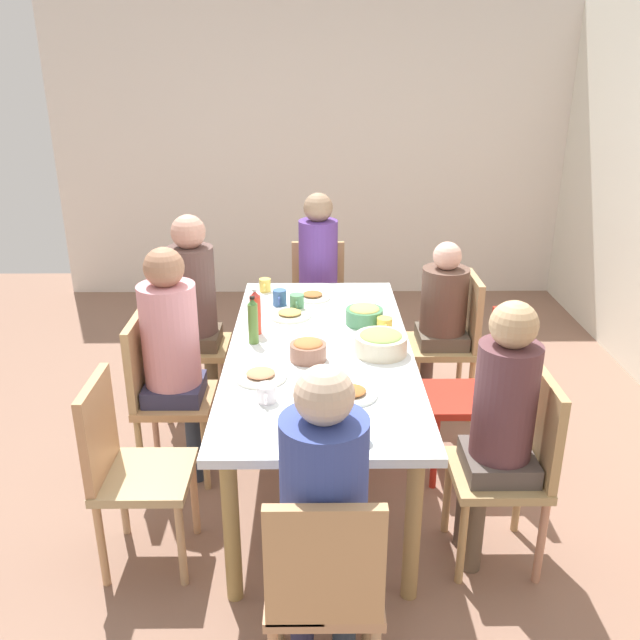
{
  "coord_description": "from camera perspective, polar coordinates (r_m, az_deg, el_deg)",
  "views": [
    {
      "loc": [
        3.17,
        -0.03,
        2.16
      ],
      "look_at": [
        0.0,
        0.0,
        0.9
      ],
      "focal_mm": 37.63,
      "sensor_mm": 36.0,
      "label": 1
    }
  ],
  "objects": [
    {
      "name": "person_3",
      "position": [
        4.72,
        -0.16,
        4.38
      ],
      "size": [
        0.3,
        0.3,
        1.29
      ],
      "color": "navy",
      "rests_on": "ground_plane"
    },
    {
      "name": "person_6",
      "position": [
        3.54,
        -12.41,
        -2.1
      ],
      "size": [
        0.3,
        0.3,
        1.28
      ],
      "color": "#2D3A4A",
      "rests_on": "ground_plane"
    },
    {
      "name": "cup_3",
      "position": [
        3.67,
        5.51,
        -0.4
      ],
      "size": [
        0.12,
        0.09,
        0.08
      ],
      "color": "#E9CA4B",
      "rests_on": "dining_table"
    },
    {
      "name": "bowl_1",
      "position": [
        3.31,
        -1.02,
        -2.56
      ],
      "size": [
        0.18,
        0.18,
        0.11
      ],
      "color": "#91614E",
      "rests_on": "dining_table"
    },
    {
      "name": "bowl_0",
      "position": [
        3.39,
        5.18,
        -1.92
      ],
      "size": [
        0.27,
        0.27,
        0.12
      ],
      "color": "beige",
      "rests_on": "dining_table"
    },
    {
      "name": "chair_7",
      "position": [
        3.09,
        -16.2,
        -11.55
      ],
      "size": [
        0.4,
        0.4,
        0.9
      ],
      "color": "tan",
      "rests_on": "ground_plane"
    },
    {
      "name": "plate_1",
      "position": [
        4.16,
        -0.63,
        2.05
      ],
      "size": [
        0.22,
        0.22,
        0.04
      ],
      "color": "white",
      "rests_on": "dining_table"
    },
    {
      "name": "cup_1",
      "position": [
        2.94,
        -4.57,
        -6.24
      ],
      "size": [
        0.12,
        0.09,
        0.08
      ],
      "color": "white",
      "rests_on": "dining_table"
    },
    {
      "name": "person_1",
      "position": [
        4.18,
        -10.59,
        1.73
      ],
      "size": [
        0.3,
        0.3,
        1.29
      ],
      "color": "brown",
      "rests_on": "ground_plane"
    },
    {
      "name": "chair_3",
      "position": [
        4.88,
        -0.16,
        1.94
      ],
      "size": [
        0.4,
        0.4,
        0.9
      ],
      "color": "tan",
      "rests_on": "ground_plane"
    },
    {
      "name": "wall_left",
      "position": [
        6.31,
        -0.28,
        13.85
      ],
      "size": [
        0.12,
        4.75,
        2.6
      ],
      "primitive_type": "cube",
      "color": "silver",
      "rests_on": "ground_plane"
    },
    {
      "name": "cup_2",
      "position": [
        2.66,
        3.2,
        -9.15
      ],
      "size": [
        0.12,
        0.09,
        0.1
      ],
      "color": "#2F5FA6",
      "rests_on": "dining_table"
    },
    {
      "name": "bottle_1",
      "position": [
        3.61,
        -5.51,
        0.64
      ],
      "size": [
        0.06,
        0.06,
        0.25
      ],
      "color": "red",
      "rests_on": "dining_table"
    },
    {
      "name": "chair_4",
      "position": [
        3.1,
        16.36,
        -11.38
      ],
      "size": [
        0.4,
        0.4,
        0.9
      ],
      "color": "tan",
      "rests_on": "ground_plane"
    },
    {
      "name": "chair_6",
      "position": [
        3.67,
        -13.48,
        -5.67
      ],
      "size": [
        0.4,
        0.4,
        0.9
      ],
      "color": "tan",
      "rests_on": "ground_plane"
    },
    {
      "name": "chair_0",
      "position": [
        3.68,
        13.42,
        -5.55
      ],
      "size": [
        0.4,
        0.4,
        0.9
      ],
      "color": "red",
      "rests_on": "ground_plane"
    },
    {
      "name": "cup_4",
      "position": [
        3.96,
        -1.98,
        1.53
      ],
      "size": [
        0.12,
        0.08,
        0.09
      ],
      "color": "#4F8D5D",
      "rests_on": "dining_table"
    },
    {
      "name": "bottle_0",
      "position": [
        3.49,
        -5.72,
        -0.1
      ],
      "size": [
        0.05,
        0.05,
        0.26
      ],
      "color": "#547A32",
      "rests_on": "dining_table"
    },
    {
      "name": "chair_2",
      "position": [
        2.41,
        0.35,
        -21.55
      ],
      "size": [
        0.4,
        0.4,
        0.9
      ],
      "color": "tan",
      "rests_on": "ground_plane"
    },
    {
      "name": "plate_3",
      "position": [
        2.99,
        2.76,
        -6.24
      ],
      "size": [
        0.22,
        0.22,
        0.04
      ],
      "color": "silver",
      "rests_on": "dining_table"
    },
    {
      "name": "person_5",
      "position": [
        4.22,
        10.26,
        0.6
      ],
      "size": [
        0.3,
        0.3,
        1.12
      ],
      "color": "brown",
      "rests_on": "ground_plane"
    },
    {
      "name": "person_2",
      "position": [
        2.32,
        0.33,
        -15.62
      ],
      "size": [
        0.3,
        0.3,
        1.28
      ],
      "color": "#2A2B4C",
      "rests_on": "ground_plane"
    },
    {
      "name": "ground_plane",
      "position": [
        3.84,
        -0.0,
        -12.56
      ],
      "size": [
        7.24,
        7.24,
        0.0
      ],
      "primitive_type": "plane",
      "color": "#8A6754"
    },
    {
      "name": "plate_0",
      "position": [
        3.15,
        -5.07,
        -4.73
      ],
      "size": [
        0.24,
        0.24,
        0.04
      ],
      "color": "silver",
      "rests_on": "dining_table"
    },
    {
      "name": "person_4",
      "position": [
        2.97,
        15.1,
        -7.88
      ],
      "size": [
        0.3,
        0.3,
        1.25
      ],
      "color": "brown",
      "rests_on": "ground_plane"
    },
    {
      "name": "chair_1",
      "position": [
        4.28,
        -11.55,
        -1.42
      ],
      "size": [
        0.4,
        0.4,
        0.9
      ],
      "color": "tan",
      "rests_on": "ground_plane"
    },
    {
      "name": "dining_table",
      "position": [
        3.5,
        -0.0,
        -3.44
      ],
      "size": [
        2.08,
        0.94,
        0.75
      ],
      "color": "white",
      "rests_on": "ground_plane"
    },
    {
      "name": "bowl_2",
      "position": [
        3.76,
        3.79,
        0.44
      ],
      "size": [
        0.21,
        0.21,
        0.11
      ],
      "color": "#437E53",
      "rests_on": "dining_table"
    },
    {
      "name": "cup_5",
      "position": [
        4.29,
        -4.7,
        2.97
      ],
      "size": [
        0.11,
        0.07,
        0.08
      ],
      "color": "#EBC752",
      "rests_on": "dining_table"
    },
    {
      "name": "chair_5",
      "position": [
        4.29,
        11.34,
        -1.33
      ],
      "size": [
        0.4,
        0.4,
        0.9
      ],
      "color": "tan",
      "rests_on": "ground_plane"
    },
    {
      "name": "cup_0",
      "position": [
        4.04,
        -3.45,
        1.91
      ],
      "size": [
        0.12,
        0.08,
        0.1
      ],
      "color": "#3A6096",
      "rests_on": "dining_table"
    },
    {
      "name": "plate_2",
      "position": [
        3.87,
        -2.59,
        0.49
      ],
      "size": [
        0.24,
        0.24,
        0.04
      ],
      "color": "silver",
      "rests_on": "dining_table"
    }
  ]
}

